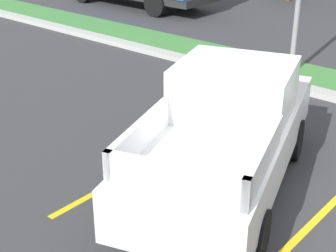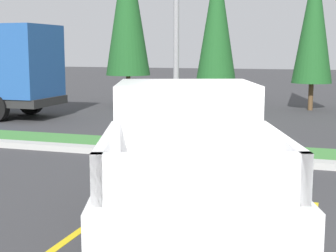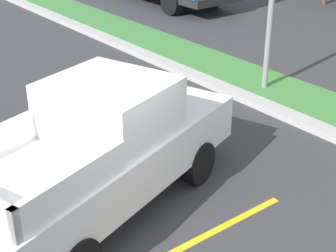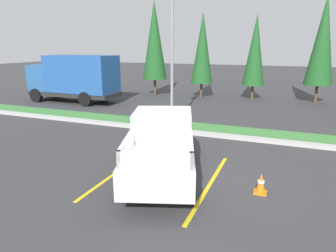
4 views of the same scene
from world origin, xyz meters
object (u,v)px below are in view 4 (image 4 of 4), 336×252
Objects in this scene: cypress_tree_left_inner at (202,48)px; traffic_cone at (261,184)px; cypress_tree_leftmost at (154,40)px; cypress_tree_right_inner at (323,41)px; pickup_truck_main at (162,145)px; cargo_truck_distant at (75,77)px; cypress_tree_center at (255,51)px; street_light at (171,41)px.

traffic_cone is (6.11, -15.48, -3.57)m from cypress_tree_left_inner.
cypress_tree_leftmost reaches higher than cypress_tree_left_inner.
cypress_tree_right_inner is 12.46× the size of traffic_cone.
cypress_tree_right_inner is at bearing 4.05° from cypress_tree_leftmost.
cargo_truck_distant is at bearing 138.24° from pickup_truck_main.
cypress_tree_right_inner is at bearing 81.67° from traffic_cone.
cypress_tree_right_inner reaches higher than cypress_tree_center.
traffic_cone is (3.04, -0.03, -0.75)m from pickup_truck_main.
cypress_tree_left_inner reaches higher than cypress_tree_center.
cargo_truck_distant reaches higher than pickup_truck_main.
street_light is at bearing 108.68° from pickup_truck_main.
pickup_truck_main is at bearing -108.60° from cypress_tree_right_inner.
cypress_tree_right_inner is (4.48, 0.20, 0.68)m from cypress_tree_center.
cypress_tree_left_inner is at bearing 96.64° from street_light.
street_light is at bearing -61.55° from cypress_tree_leftmost.
cypress_tree_right_inner is (5.39, 16.00, 3.36)m from pickup_truck_main.
pickup_truck_main is 0.73× the size of cypress_tree_leftmost.
traffic_cone is at bearing -49.22° from street_light.
pickup_truck_main is 0.85× the size of cypress_tree_left_inner.
cypress_tree_center is at bearing 86.73° from pickup_truck_main.
cypress_tree_center is (2.84, 10.06, -0.57)m from street_light.
street_light is at bearing -125.53° from cypress_tree_right_inner.
cypress_tree_right_inner reaches higher than pickup_truck_main.
street_light is at bearing -105.78° from cypress_tree_center.
street_light reaches higher than cypress_tree_center.
pickup_truck_main is 14.95m from cargo_truck_distant.
cypress_tree_center is at bearing 5.04° from cypress_tree_left_inner.
pickup_truck_main is at bearing 179.43° from traffic_cone.
street_light is 10.67m from cypress_tree_leftmost.
cypress_tree_center is 16.34m from traffic_cone.
street_light is 12.43× the size of traffic_cone.
pickup_truck_main is at bearing -65.09° from cypress_tree_leftmost.
cargo_truck_distant is at bearing -128.41° from cypress_tree_leftmost.
pickup_truck_main is 0.74× the size of street_light.
street_light reaches higher than cypress_tree_left_inner.
pickup_truck_main is 17.21m from cypress_tree_right_inner.
cargo_truck_distant is at bearing -154.02° from cypress_tree_center.
street_light is 1.00× the size of cypress_tree_right_inner.
cypress_tree_leftmost is at bearing 51.59° from cargo_truck_distant.
cypress_tree_center is at bearing 4.91° from cypress_tree_leftmost.
cypress_tree_center is (12.04, 5.86, 1.87)m from cargo_truck_distant.
cypress_tree_leftmost reaches higher than cypress_tree_right_inner.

